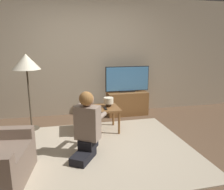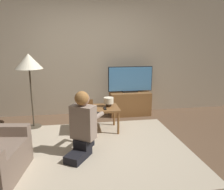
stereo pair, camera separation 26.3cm
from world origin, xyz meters
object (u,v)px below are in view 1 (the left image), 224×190
(tv, at_px, (127,79))
(person_kneeling, at_px, (87,124))
(table_lamp, at_px, (109,101))
(coffee_table, at_px, (99,111))
(floor_lamp, at_px, (26,65))

(tv, relative_size, person_kneeling, 1.05)
(table_lamp, bearing_deg, person_kneeling, -119.19)
(person_kneeling, height_order, table_lamp, person_kneeling)
(person_kneeling, bearing_deg, table_lamp, -86.24)
(coffee_table, bearing_deg, person_kneeling, -109.73)
(coffee_table, height_order, person_kneeling, person_kneeling)
(tv, relative_size, coffee_table, 1.35)
(coffee_table, relative_size, floor_lamp, 0.52)
(tv, xyz_separation_m, coffee_table, (-0.81, -0.86, -0.42))
(coffee_table, relative_size, table_lamp, 4.11)
(coffee_table, distance_m, table_lamp, 0.25)
(floor_lamp, bearing_deg, tv, 13.14)
(tv, distance_m, floor_lamp, 2.13)
(coffee_table, xyz_separation_m, person_kneeling, (-0.31, -0.87, 0.09))
(floor_lamp, distance_m, person_kneeling, 1.72)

